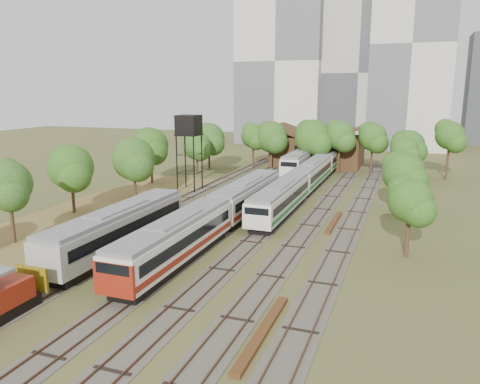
% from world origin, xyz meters
% --- Properties ---
extents(ground, '(240.00, 240.00, 0.00)m').
position_xyz_m(ground, '(0.00, 0.00, 0.00)').
color(ground, '#475123').
rests_on(ground, ground).
extents(dry_grass_patch, '(14.00, 60.00, 0.04)m').
position_xyz_m(dry_grass_patch, '(-18.00, 8.00, 0.02)').
color(dry_grass_patch, brown).
rests_on(dry_grass_patch, ground).
extents(tracks, '(24.60, 80.00, 0.19)m').
position_xyz_m(tracks, '(-0.67, 25.00, 0.04)').
color(tracks, '#4C473D').
rests_on(tracks, ground).
extents(railcar_red_set, '(3.02, 34.58, 3.74)m').
position_xyz_m(railcar_red_set, '(-2.00, 11.84, 1.98)').
color(railcar_red_set, black).
rests_on(railcar_red_set, ground).
extents(railcar_green_set, '(2.91, 52.08, 3.60)m').
position_xyz_m(railcar_green_set, '(2.00, 37.94, 1.90)').
color(railcar_green_set, black).
rests_on(railcar_green_set, ground).
extents(railcar_rear, '(3.09, 16.08, 3.82)m').
position_xyz_m(railcar_rear, '(-2.00, 47.98, 2.02)').
color(railcar_rear, black).
rests_on(railcar_rear, ground).
extents(old_grey_coach, '(3.15, 18.00, 3.90)m').
position_xyz_m(old_grey_coach, '(-8.00, 4.00, 2.13)').
color(old_grey_coach, black).
rests_on(old_grey_coach, ground).
extents(water_tower, '(3.05, 3.05, 10.56)m').
position_xyz_m(water_tower, '(-13.73, 29.64, 8.90)').
color(water_tower, black).
rests_on(water_tower, ground).
extents(rail_pile_near, '(0.62, 9.27, 0.31)m').
position_xyz_m(rail_pile_near, '(8.00, -5.18, 0.15)').
color(rail_pile_near, brown).
rests_on(rail_pile_near, ground).
extents(rail_pile_far, '(0.53, 8.46, 0.28)m').
position_xyz_m(rail_pile_far, '(8.20, 19.46, 0.14)').
color(rail_pile_far, brown).
rests_on(rail_pile_far, ground).
extents(maintenance_shed, '(16.45, 11.55, 7.58)m').
position_xyz_m(maintenance_shed, '(-1.00, 57.98, 2.91)').
color(maintenance_shed, '#392414').
rests_on(maintenance_shed, ground).
extents(tree_band_left, '(8.36, 54.77, 8.41)m').
position_xyz_m(tree_band_left, '(-19.74, 19.06, 5.35)').
color(tree_band_left, '#382616').
rests_on(tree_band_left, ground).
extents(tree_band_far, '(44.58, 9.74, 9.20)m').
position_xyz_m(tree_band_far, '(-0.61, 50.35, 5.88)').
color(tree_band_far, '#382616').
rests_on(tree_band_far, ground).
extents(tree_band_right, '(5.03, 36.96, 7.25)m').
position_xyz_m(tree_band_right, '(14.87, 27.94, 4.96)').
color(tree_band_right, '#382616').
rests_on(tree_band_right, ground).
extents(tower_left, '(22.00, 16.00, 42.00)m').
position_xyz_m(tower_left, '(-18.00, 95.00, 21.00)').
color(tower_left, beige).
rests_on(tower_left, ground).
extents(tower_centre, '(20.00, 18.00, 36.00)m').
position_xyz_m(tower_centre, '(2.00, 100.00, 18.00)').
color(tower_centre, '#B1ADA1').
rests_on(tower_centre, ground).
extents(tower_right, '(18.00, 16.00, 48.00)m').
position_xyz_m(tower_right, '(14.00, 92.00, 24.00)').
color(tower_right, beige).
rests_on(tower_right, ground).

